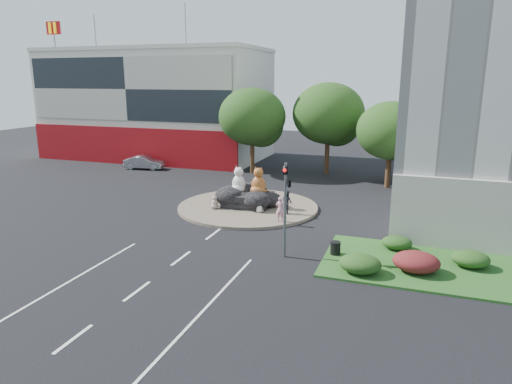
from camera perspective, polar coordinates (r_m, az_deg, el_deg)
ground at (r=24.22m, az=-9.36°, el=-8.19°), size 120.00×120.00×0.00m
roundabout_island at (r=32.81m, az=-1.01°, el=-1.87°), size 10.00×10.00×0.20m
rock_plinth at (r=32.66m, az=-1.02°, el=-0.94°), size 3.20×2.60×0.90m
shophouse_block at (r=55.72m, az=-12.26°, el=10.72°), size 25.20×12.30×17.40m
grass_verge at (r=24.32m, az=20.49°, el=-8.68°), size 10.00×6.00×0.12m
tree_left at (r=44.40m, az=-0.38°, el=9.06°), size 6.46×6.46×8.27m
tree_mid at (r=44.49m, az=9.15°, el=9.30°), size 6.84×6.84×8.76m
tree_right at (r=39.93m, az=16.59°, el=7.04°), size 5.70×5.70×7.30m
hedge_near_green at (r=22.35m, az=12.88°, el=-8.73°), size 2.00×1.60×0.90m
hedge_red at (r=23.17m, az=19.39°, el=-8.24°), size 2.20×1.76×0.99m
hedge_mid_green at (r=24.78m, az=25.23°, el=-7.57°), size 1.80×1.44×0.81m
hedge_back_green at (r=25.85m, az=17.20°, el=-6.07°), size 1.60×1.28×0.72m
traffic_light at (r=23.02m, az=3.92°, el=0.27°), size 0.44×1.24×5.00m
street_lamp at (r=28.00m, az=22.84°, el=3.61°), size 2.34×0.22×8.06m
cat_white at (r=32.57m, az=-2.17°, el=1.58°), size 1.41×1.31×1.94m
cat_tabby at (r=32.02m, az=0.31°, el=1.44°), size 1.21×1.05×2.02m
kitten_calico at (r=32.06m, az=-5.19°, el=-1.23°), size 0.59×0.52×0.96m
kitten_white at (r=31.05m, az=0.44°, el=-1.84°), size 0.63×0.61×0.80m
pedestrian_pink at (r=29.01m, az=3.04°, el=-2.15°), size 0.59×0.39×1.62m
pedestrian_dark at (r=30.79m, az=3.90°, el=-1.24°), size 0.98×0.95×1.59m
parked_car at (r=48.38m, az=-13.79°, el=3.60°), size 4.28×2.10×1.35m
litter_bin at (r=24.37m, az=9.90°, el=-6.91°), size 0.69×0.69×0.68m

